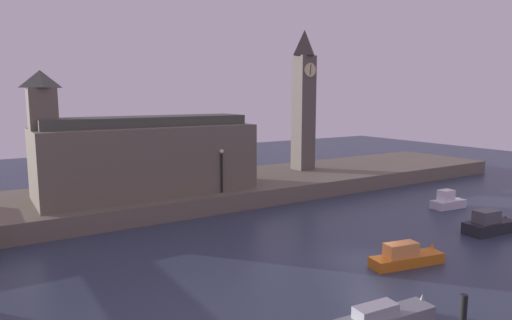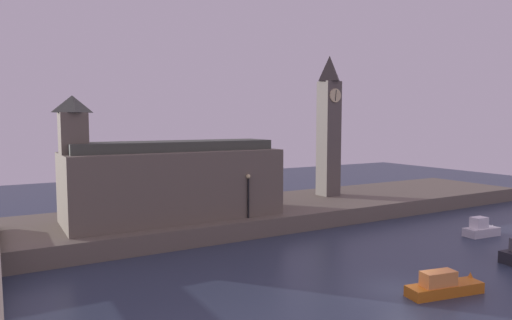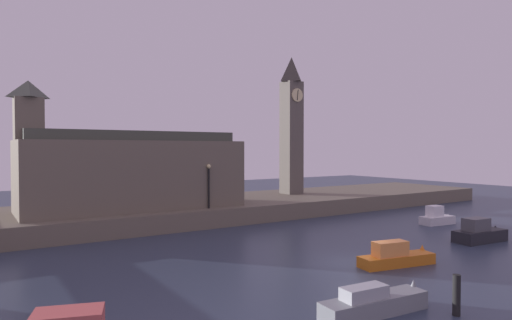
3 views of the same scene
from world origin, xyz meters
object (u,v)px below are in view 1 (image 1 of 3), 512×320
at_px(boat_ferry_white, 450,202).
at_px(boat_barge_dark, 493,224).
at_px(boat_cruiser_grey, 392,317).
at_px(boat_patrol_orange, 411,256).
at_px(mooring_post_left, 463,313).
at_px(parliament_hall, 143,156).
at_px(clock_tower, 304,99).
at_px(streetlamp, 222,166).

distance_m(boat_ferry_white, boat_barge_dark, 7.04).
height_order(boat_cruiser_grey, boat_barge_dark, boat_barge_dark).
bearing_deg(boat_patrol_orange, boat_cruiser_grey, -146.58).
distance_m(mooring_post_left, boat_patrol_orange, 7.60).
relative_size(parliament_hall, mooring_post_left, 10.99).
bearing_deg(boat_barge_dark, clock_tower, 90.20).
distance_m(streetlamp, boat_patrol_orange, 17.52).
xyz_separation_m(parliament_hall, boat_cruiser_grey, (2.48, -24.55, -4.22)).
xyz_separation_m(boat_ferry_white, boat_cruiser_grey, (-20.27, -11.35, -0.09)).
distance_m(clock_tower, parliament_hall, 19.71).
distance_m(parliament_hall, boat_cruiser_grey, 25.03).
bearing_deg(boat_cruiser_grey, boat_barge_dark, 17.95).
relative_size(parliament_hall, streetlamp, 4.78).
relative_size(parliament_hall, boat_cruiser_grey, 3.32).
bearing_deg(boat_cruiser_grey, boat_ferry_white, 29.23).
xyz_separation_m(clock_tower, boat_barge_dark, (0.08, -21.84, -8.71)).
distance_m(boat_cruiser_grey, boat_barge_dark, 17.41).
bearing_deg(streetlamp, boat_cruiser_grey, -98.47).
xyz_separation_m(streetlamp, boat_patrol_orange, (3.43, -16.85, -3.35)).
xyz_separation_m(mooring_post_left, boat_barge_dark, (14.40, 7.19, -0.22)).
bearing_deg(parliament_hall, mooring_post_left, -80.00).
height_order(parliament_hall, boat_cruiser_grey, parliament_hall).
distance_m(parliament_hall, mooring_post_left, 27.06).
bearing_deg(clock_tower, streetlamp, -155.73).
bearing_deg(parliament_hall, clock_tower, 7.97).
xyz_separation_m(boat_ferry_white, boat_patrol_orange, (-13.69, -7.00, -0.06)).
bearing_deg(boat_barge_dark, boat_patrol_orange, -174.17).
relative_size(clock_tower, boat_ferry_white, 4.02).
xyz_separation_m(mooring_post_left, boat_cruiser_grey, (-2.17, 1.83, -0.36)).
bearing_deg(streetlamp, clock_tower, 24.27).
height_order(clock_tower, boat_barge_dark, clock_tower).
relative_size(boat_cruiser_grey, boat_barge_dark, 1.10).
bearing_deg(boat_barge_dark, parliament_hall, 134.81).
bearing_deg(boat_ferry_white, boat_cruiser_grey, -150.77).
bearing_deg(boat_cruiser_grey, parliament_hall, 95.78).
bearing_deg(streetlamp, boat_barge_dark, -49.73).
relative_size(streetlamp, boat_cruiser_grey, 0.69).
xyz_separation_m(boat_patrol_orange, boat_barge_dark, (9.98, 1.02, 0.11)).
height_order(mooring_post_left, boat_patrol_orange, mooring_post_left).
distance_m(streetlamp, boat_cruiser_grey, 21.69).
distance_m(parliament_hall, boat_ferry_white, 26.63).
bearing_deg(streetlamp, boat_patrol_orange, -78.49).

